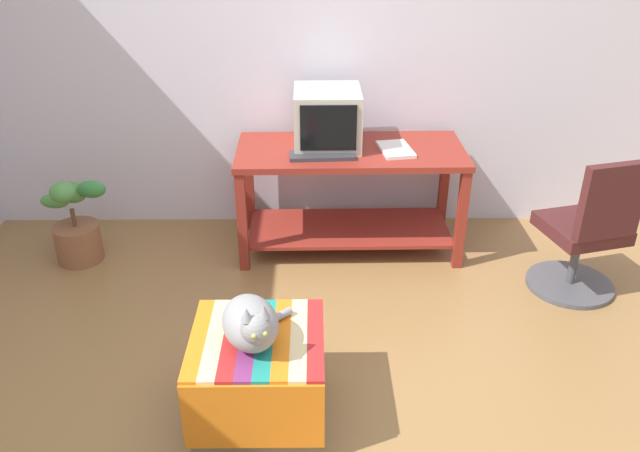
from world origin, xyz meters
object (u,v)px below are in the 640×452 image
object	(u,v)px
book	(396,149)
tv_monitor	(327,119)
ottoman_with_blanket	(259,376)
cat	(251,323)
potted_plant	(76,228)
office_chair	(587,236)
desk	(350,181)
keyboard	(322,155)

from	to	relation	value
book	tv_monitor	bearing A→B (deg)	156.57
ottoman_with_blanket	cat	bearing A→B (deg)	-107.72
book	potted_plant	world-z (taller)	book
tv_monitor	book	world-z (taller)	tv_monitor
office_chair	cat	bearing A→B (deg)	14.82
desk	tv_monitor	size ratio (longest dim) A/B	3.27
ottoman_with_blanket	cat	size ratio (longest dim) A/B	1.44
ottoman_with_blanket	office_chair	size ratio (longest dim) A/B	0.66
desk	ottoman_with_blanket	size ratio (longest dim) A/B	2.48
tv_monitor	keyboard	bearing A→B (deg)	-100.15
desk	tv_monitor	bearing A→B (deg)	156.38
book	cat	size ratio (longest dim) A/B	0.71
desk	book	size ratio (longest dim) A/B	4.99
desk	office_chair	distance (m)	1.48
tv_monitor	cat	bearing A→B (deg)	-102.43
potted_plant	keyboard	bearing A→B (deg)	0.71
potted_plant	book	bearing A→B (deg)	3.39
desk	potted_plant	distance (m)	1.80
keyboard	potted_plant	distance (m)	1.66
keyboard	book	size ratio (longest dim) A/B	1.37
cat	office_chair	xyz separation A→B (m)	(1.86, 1.05, -0.16)
tv_monitor	ottoman_with_blanket	bearing A→B (deg)	-102.27
ottoman_with_blanket	cat	xyz separation A→B (m)	(-0.01, -0.04, 0.33)
cat	desk	bearing A→B (deg)	54.82
book	ottoman_with_blanket	size ratio (longest dim) A/B	0.50
cat	office_chair	world-z (taller)	office_chair
keyboard	potted_plant	size ratio (longest dim) A/B	0.65
ottoman_with_blanket	tv_monitor	bearing A→B (deg)	78.35
cat	keyboard	bearing A→B (deg)	59.83
ottoman_with_blanket	potted_plant	size ratio (longest dim) A/B	0.95
keyboard	office_chair	xyz separation A→B (m)	(1.54, -0.43, -0.34)
desk	potted_plant	xyz separation A→B (m)	(-1.77, -0.17, -0.25)
cat	potted_plant	world-z (taller)	cat
desk	keyboard	xyz separation A→B (m)	(-0.18, -0.15, 0.24)
tv_monitor	keyboard	size ratio (longest dim) A/B	1.12
potted_plant	office_chair	size ratio (longest dim) A/B	0.69
tv_monitor	book	size ratio (longest dim) A/B	1.53
tv_monitor	office_chair	xyz separation A→B (m)	(1.50, -0.64, -0.50)
tv_monitor	book	distance (m)	0.47
desk	book	bearing A→B (deg)	-9.80
desk	cat	bearing A→B (deg)	-107.76
tv_monitor	potted_plant	world-z (taller)	tv_monitor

